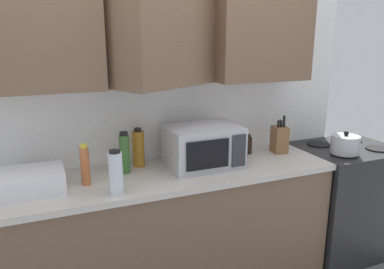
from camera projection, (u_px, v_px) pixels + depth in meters
name	position (u px, v px, depth m)	size (l,w,h in m)	color
wall_back_with_cabinets	(158.00, 65.00, 2.48)	(3.07, 0.63, 2.60)	white
counter_run	(171.00, 233.00, 2.56)	(2.20, 0.63, 0.90)	brown
stove_range	(342.00, 199.00, 3.09)	(0.76, 0.64, 0.91)	black
kettle	(345.00, 144.00, 2.77)	(0.21, 0.21, 0.17)	#B2B2B7
microwave	(203.00, 146.00, 2.52)	(0.48, 0.37, 0.28)	#B7B7BC
dish_rack	(30.00, 181.00, 2.12)	(0.38, 0.30, 0.12)	silver
knife_block	(279.00, 139.00, 2.83)	(0.12, 0.13, 0.28)	brown
bottle_clear_tall	(116.00, 173.00, 2.07)	(0.08, 0.08, 0.26)	silver
bottle_amber_vinegar	(138.00, 148.00, 2.52)	(0.08, 0.08, 0.26)	#AD701E
bottle_spice_jar	(85.00, 165.00, 2.20)	(0.05, 0.05, 0.25)	#BC6638
bottle_soy_dark	(247.00, 145.00, 2.81)	(0.08, 0.08, 0.14)	black
bottle_green_oil	(125.00, 153.00, 2.39)	(0.06, 0.06, 0.27)	#386B2D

